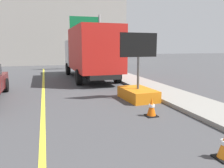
# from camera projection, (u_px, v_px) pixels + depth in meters

# --- Properties ---
(lane_center_stripe) EXTENTS (0.14, 36.00, 0.01)m
(lane_center_stripe) POSITION_uv_depth(u_px,v_px,m) (42.00, 153.00, 4.58)
(lane_center_stripe) COLOR yellow
(lane_center_stripe) RESTS_ON ground
(arrow_board_trailer) EXTENTS (1.60, 1.87, 2.70)m
(arrow_board_trailer) POSITION_uv_depth(u_px,v_px,m) (138.00, 88.00, 9.09)
(arrow_board_trailer) COLOR orange
(arrow_board_trailer) RESTS_ON ground
(box_truck) EXTENTS (2.71, 7.68, 3.32)m
(box_truck) POSITION_uv_depth(u_px,v_px,m) (90.00, 52.00, 14.54)
(box_truck) COLOR black
(box_truck) RESTS_ON ground
(highway_guide_sign) EXTENTS (2.79, 0.18, 5.00)m
(highway_guide_sign) POSITION_uv_depth(u_px,v_px,m) (91.00, 32.00, 20.16)
(highway_guide_sign) COLOR gray
(highway_guide_sign) RESTS_ON ground
(far_building_block) EXTENTS (14.98, 7.44, 7.89)m
(far_building_block) POSITION_uv_depth(u_px,v_px,m) (62.00, 32.00, 28.89)
(far_building_block) COLOR gray
(far_building_block) RESTS_ON ground
(traffic_cone_mid_lane) EXTENTS (0.36, 0.36, 0.59)m
(traffic_cone_mid_lane) POSITION_uv_depth(u_px,v_px,m) (152.00, 107.00, 6.94)
(traffic_cone_mid_lane) COLOR black
(traffic_cone_mid_lane) RESTS_ON ground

